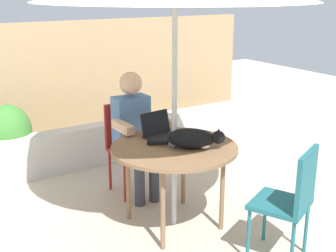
% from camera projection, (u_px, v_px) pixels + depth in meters
% --- Properties ---
extents(ground_plane, '(14.00, 14.00, 0.00)m').
position_uv_depth(ground_plane, '(174.00, 223.00, 4.07)').
color(ground_plane, beige).
extents(fence_back, '(5.35, 0.08, 1.61)m').
position_uv_depth(fence_back, '(68.00, 85.00, 5.87)').
color(fence_back, tan).
rests_on(fence_back, ground).
extents(planter_wall_low, '(4.82, 0.20, 0.48)m').
position_uv_depth(planter_wall_low, '(96.00, 145.00, 5.37)').
color(planter_wall_low, beige).
rests_on(planter_wall_low, ground).
extents(patio_table, '(1.08, 1.08, 0.73)m').
position_uv_depth(patio_table, '(174.00, 152.00, 3.88)').
color(patio_table, brown).
rests_on(patio_table, ground).
extents(chair_occupied, '(0.40, 0.40, 0.90)m').
position_uv_depth(chair_occupied, '(128.00, 140.00, 4.62)').
color(chair_occupied, maroon).
rests_on(chair_occupied, ground).
extents(chair_empty, '(0.53, 0.53, 0.90)m').
position_uv_depth(chair_empty, '(292.00, 196.00, 3.39)').
color(chair_empty, '#1E606B').
rests_on(chair_empty, ground).
extents(person_seated, '(0.48, 0.48, 1.24)m').
position_uv_depth(person_seated, '(135.00, 128.00, 4.44)').
color(person_seated, '#4C72A5').
rests_on(person_seated, ground).
extents(laptop, '(0.33, 0.29, 0.21)m').
position_uv_depth(laptop, '(159.00, 130.00, 4.09)').
color(laptop, black).
rests_on(laptop, patio_table).
extents(cat, '(0.51, 0.47, 0.17)m').
position_uv_depth(cat, '(194.00, 139.00, 3.78)').
color(cat, black).
rests_on(cat, patio_table).
extents(potted_plant_near_fence, '(0.52, 0.52, 0.80)m').
position_uv_depth(potted_plant_near_fence, '(8.00, 137.00, 5.03)').
color(potted_plant_near_fence, '#9E5138').
rests_on(potted_plant_near_fence, ground).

